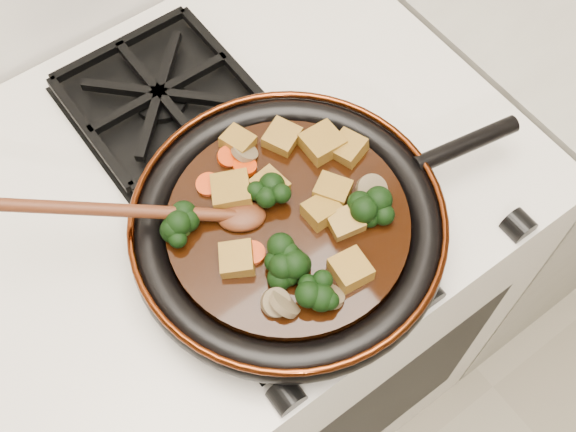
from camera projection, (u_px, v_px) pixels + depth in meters
stove at (240, 306)px, 1.31m from camera, size 0.76×0.60×0.90m
burner_grate_front at (284, 249)px, 0.85m from camera, size 0.23×0.23×0.03m
burner_grate_back at (160, 97)px, 0.96m from camera, size 0.23×0.23×0.03m
skillet at (290, 226)px, 0.83m from camera, size 0.49×0.37×0.05m
braising_sauce at (288, 225)px, 0.83m from camera, size 0.28×0.28×0.02m
tofu_cube_0 at (237, 260)px, 0.79m from camera, size 0.05×0.05×0.02m
tofu_cube_1 at (348, 149)px, 0.86m from camera, size 0.05×0.05×0.03m
tofu_cube_2 at (232, 192)px, 0.83m from camera, size 0.06×0.06×0.03m
tofu_cube_3 at (332, 191)px, 0.83m from camera, size 0.05×0.05×0.02m
tofu_cube_4 at (350, 270)px, 0.78m from camera, size 0.04×0.04×0.03m
tofu_cube_5 at (269, 186)px, 0.83m from camera, size 0.04×0.04×0.02m
tofu_cube_6 at (345, 223)px, 0.81m from camera, size 0.04×0.04×0.02m
tofu_cube_7 at (282, 138)px, 0.86m from camera, size 0.05×0.05×0.02m
tofu_cube_8 at (321, 211)px, 0.82m from camera, size 0.04×0.03×0.03m
tofu_cube_9 at (238, 142)px, 0.86m from camera, size 0.04×0.04×0.02m
tofu_cube_10 at (322, 144)px, 0.86m from camera, size 0.05×0.04×0.03m
broccoli_floret_0 at (184, 227)px, 0.80m from camera, size 0.08×0.08×0.06m
broccoli_floret_1 at (271, 196)px, 0.82m from camera, size 0.09×0.09×0.07m
broccoli_floret_2 at (319, 294)px, 0.76m from camera, size 0.08×0.08×0.06m
broccoli_floret_3 at (374, 210)px, 0.81m from camera, size 0.09×0.09×0.07m
broccoli_floret_4 at (292, 273)px, 0.78m from camera, size 0.06×0.06×0.05m
broccoli_floret_5 at (286, 260)px, 0.78m from camera, size 0.09×0.08×0.07m
carrot_coin_0 at (208, 185)px, 0.84m from camera, size 0.03×0.03×0.01m
carrot_coin_1 at (253, 253)px, 0.79m from camera, size 0.03×0.03×0.01m
carrot_coin_2 at (339, 147)px, 0.86m from camera, size 0.03×0.03×0.02m
carrot_coin_3 at (245, 167)px, 0.85m from camera, size 0.03×0.03×0.01m
carrot_coin_4 at (228, 157)px, 0.85m from camera, size 0.03×0.03×0.02m
mushroom_slice_0 at (245, 152)px, 0.86m from camera, size 0.03×0.04×0.02m
mushroom_slice_1 at (276, 303)px, 0.76m from camera, size 0.04×0.04×0.02m
mushroom_slice_2 at (285, 303)px, 0.76m from camera, size 0.03×0.04×0.03m
mushroom_slice_3 at (328, 295)px, 0.77m from camera, size 0.05×0.05×0.03m
mushroom_slice_4 at (372, 190)px, 0.83m from camera, size 0.04×0.04×0.02m
wooden_spoon at (165, 212)px, 0.79m from camera, size 0.16×0.11×0.28m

